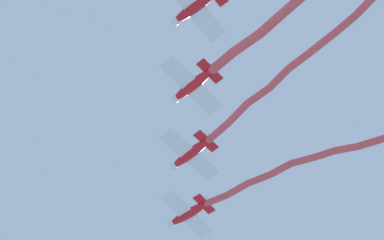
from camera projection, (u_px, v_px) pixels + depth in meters
The scene contains 6 objects.
airplane_lead at pixel (188, 214), 65.16m from camera, with size 5.44×7.24×1.79m.
smoke_trail_lead at pixel (310, 163), 59.77m from camera, with size 22.99×6.85×3.70m.
airplane_left_wing at pixel (190, 154), 61.27m from camera, with size 5.29×7.12×1.79m.
smoke_trail_left_wing at pixel (289, 70), 57.38m from camera, with size 21.24×1.14×2.53m.
airplane_right_wing at pixel (192, 85), 57.38m from camera, with size 5.32×7.14×1.79m.
airplane_slot at pixel (195, 7), 53.48m from camera, with size 5.43×7.23×1.79m.
Camera 1 is at (-30.79, 31.37, 6.69)m, focal length 57.71 mm.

